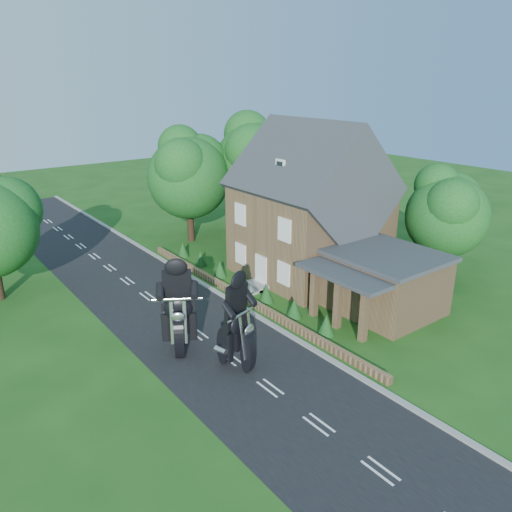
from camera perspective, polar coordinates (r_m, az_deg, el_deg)
ground at (r=24.20m, az=-2.92°, el=-11.64°), size 120.00×120.00×0.00m
road at (r=24.19m, az=-2.92°, el=-11.62°), size 7.00×80.00×0.02m
kerb at (r=26.10m, az=3.79°, el=-9.00°), size 0.30×80.00×0.12m
garden_wall at (r=29.91m, az=-1.53°, el=-4.74°), size 0.30×22.00×0.40m
house at (r=32.99m, az=6.18°, el=5.14°), size 9.54×8.64×10.24m
annex at (r=29.01m, az=14.28°, el=-2.81°), size 7.05×5.94×3.44m
tree_annex_side at (r=34.35m, az=21.24°, el=5.10°), size 5.64×5.20×7.48m
tree_house_right at (r=38.89m, az=10.29°, el=8.45°), size 6.51×6.00×8.40m
tree_behind_house at (r=42.54m, az=0.50°, el=11.13°), size 7.81×7.20×10.08m
tree_behind_left at (r=40.12m, az=-7.31°, el=9.74°), size 6.94×6.40×9.16m
shrub_a at (r=26.24m, az=8.01°, el=-7.78°), size 0.90×0.90×1.10m
shrub_b at (r=27.85m, az=4.38°, el=-5.94°), size 0.90×0.90×1.10m
shrub_c at (r=29.59m, az=1.18°, el=-4.28°), size 0.90×0.90×1.10m
shrub_d at (r=33.35m, az=-4.15°, el=-1.48°), size 0.90×0.90×1.10m
shrub_e at (r=35.35m, az=-6.37°, el=-0.31°), size 0.90×0.90×1.10m
shrub_f at (r=37.40m, az=-8.34°, el=0.74°), size 0.90×0.90×1.10m
motorcycle_lead at (r=23.20m, az=-2.23°, el=-11.06°), size 0.83×1.59×1.43m
motorcycle_follow at (r=24.70m, az=-8.66°, el=-9.21°), size 1.15×1.54×1.45m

